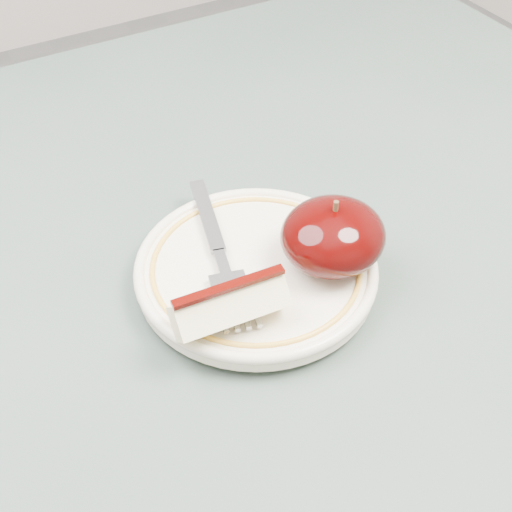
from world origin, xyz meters
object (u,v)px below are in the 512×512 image
table (296,354)px  plate (256,269)px  fork (219,252)px  apple_half (333,236)px

table → plate: (-0.03, 0.02, 0.10)m
table → plate: 0.11m
plate → table: bearing=-31.8°
table → fork: fork is taller
table → apple_half: size_ratio=11.22×
plate → fork: bearing=132.2°
table → plate: bearing=148.2°
fork → table: bearing=-113.8°
table → plate: size_ratio=4.83×
table → apple_half: apple_half is taller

